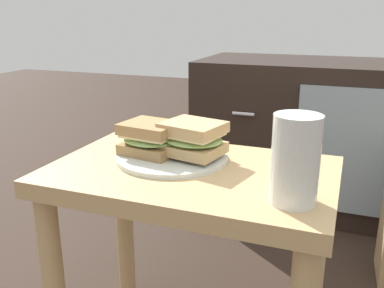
{
  "coord_description": "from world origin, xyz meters",
  "views": [
    {
      "loc": [
        0.28,
        -0.74,
        0.75
      ],
      "look_at": [
        0.0,
        0.0,
        0.51
      ],
      "focal_mm": 39.65,
      "sensor_mm": 36.0,
      "label": 1
    }
  ],
  "objects_px": {
    "tv_cabinet": "(322,136)",
    "plate": "(172,157)",
    "sandwich_back": "(193,138)",
    "beer_glass": "(295,161)",
    "sandwich_front": "(151,138)"
  },
  "relations": [
    {
      "from": "tv_cabinet",
      "to": "plate",
      "type": "relative_size",
      "value": 4.08
    },
    {
      "from": "tv_cabinet",
      "to": "plate",
      "type": "distance_m",
      "value": 0.96
    },
    {
      "from": "sandwich_back",
      "to": "beer_glass",
      "type": "xyz_separation_m",
      "value": [
        0.22,
        -0.13,
        0.02
      ]
    },
    {
      "from": "plate",
      "to": "sandwich_front",
      "type": "xyz_separation_m",
      "value": [
        -0.05,
        -0.0,
        0.04
      ]
    },
    {
      "from": "tv_cabinet",
      "to": "sandwich_front",
      "type": "height_order",
      "value": "tv_cabinet"
    },
    {
      "from": "tv_cabinet",
      "to": "beer_glass",
      "type": "bearing_deg",
      "value": -88.91
    },
    {
      "from": "sandwich_back",
      "to": "plate",
      "type": "bearing_deg",
      "value": -173.99
    },
    {
      "from": "sandwich_back",
      "to": "beer_glass",
      "type": "relative_size",
      "value": 0.98
    },
    {
      "from": "plate",
      "to": "beer_glass",
      "type": "relative_size",
      "value": 1.61
    },
    {
      "from": "plate",
      "to": "sandwich_front",
      "type": "distance_m",
      "value": 0.06
    },
    {
      "from": "tv_cabinet",
      "to": "beer_glass",
      "type": "xyz_separation_m",
      "value": [
        0.02,
        -1.04,
        0.24
      ]
    },
    {
      "from": "plate",
      "to": "sandwich_front",
      "type": "height_order",
      "value": "sandwich_front"
    },
    {
      "from": "sandwich_back",
      "to": "sandwich_front",
      "type": "bearing_deg",
      "value": -173.99
    },
    {
      "from": "sandwich_front",
      "to": "beer_glass",
      "type": "bearing_deg",
      "value": -20.95
    },
    {
      "from": "plate",
      "to": "sandwich_back",
      "type": "height_order",
      "value": "sandwich_back"
    }
  ]
}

